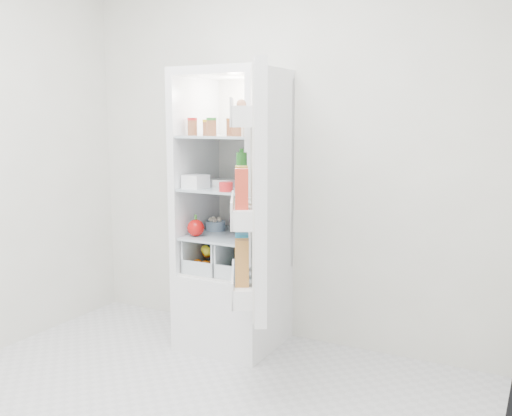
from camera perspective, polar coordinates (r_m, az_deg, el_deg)
The scene contains 19 objects.
room_walls at distance 2.55m, azimuth -12.30°, elevation 11.00°, with size 3.02×3.02×2.61m.
refrigerator at distance 3.78m, azimuth -1.98°, elevation -3.70°, with size 0.60×0.60×1.80m.
shelf_low at distance 3.71m, azimuth -2.47°, elevation -2.75°, with size 0.49×0.53×0.01m, color #ADC0CB.
shelf_mid at distance 3.66m, azimuth -2.50°, elevation 2.00°, with size 0.49×0.53×0.01m, color #ADC0CB.
shelf_top at distance 3.64m, azimuth -2.53°, elevation 7.17°, with size 0.49×0.53×0.01m, color #ADC0CB.
crisper_left at distance 3.80m, azimuth -4.05°, elevation -4.49°, with size 0.23×0.46×0.22m, color silver, non-canonical shape.
crisper_right at distance 3.68m, azimuth -0.80°, elevation -4.91°, with size 0.23×0.46×0.22m, color silver, non-canonical shape.
condiment_jars at distance 3.56m, azimuth -4.06°, elevation 7.92°, with size 0.38×0.16×0.08m.
squeeze_bottle at distance 3.54m, azimuth -0.94°, elevation 8.83°, with size 0.06×0.06×0.20m, color silver.
tub_white at distance 3.61m, azimuth -6.05°, elevation 2.65°, with size 0.13×0.13×0.08m, color white.
tin_red at distance 3.43m, azimuth -3.03°, elevation 2.13°, with size 0.08×0.08×0.06m, color red.
foil_tray at distance 3.72m, azimuth -3.27°, elevation 2.56°, with size 0.18×0.14×0.05m, color silver.
tub_green at distance 3.75m, azimuth 0.25°, elevation 2.87°, with size 0.10×0.13×0.08m, color #429355.
red_cabbage at distance 3.72m, azimuth -1.28°, elevation -1.20°, with size 0.18×0.18×0.18m, color #561E58.
bell_pepper at distance 3.66m, azimuth -6.04°, elevation -1.98°, with size 0.11×0.11×0.11m, color #BD0D0B.
mushroom_bowl at distance 3.85m, azimuth -4.07°, elevation -1.77°, with size 0.13×0.13×0.06m, color #80A0BE.
citrus_pile at distance 3.79m, azimuth -4.20°, elevation -5.00°, with size 0.20×0.31×0.16m.
veg_pile at distance 3.69m, azimuth -0.74°, elevation -5.64°, with size 0.16×0.30×0.10m.
fridge_door at distance 2.98m, azimuth -0.26°, elevation 1.25°, with size 0.42×0.56×1.30m.
Camera 1 is at (1.63, -1.96, 1.49)m, focal length 40.00 mm.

